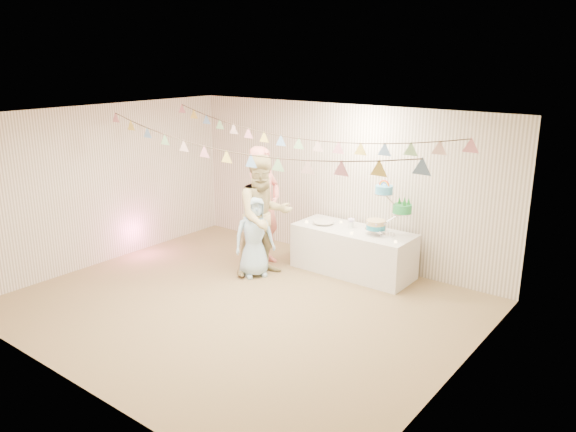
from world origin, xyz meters
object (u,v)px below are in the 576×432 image
Objects in this scene: table at (353,251)px; person_child at (254,236)px; person_adult_b at (264,216)px; cake_stand at (388,208)px; person_adult_a at (263,207)px.

table is 1.48× the size of person_child.
person_adult_b is 1.47× the size of person_child.
cake_stand is 2.09m from person_child.
person_adult_b is 0.35m from person_child.
person_adult_a reaches higher than cake_stand.
person_adult_b reaches higher than table.
person_adult_a is 1.03× the size of person_adult_b.
cake_stand is at bearing -32.19° from person_adult_b.
person_adult_b is (-1.07, -0.90, 0.59)m from table.
person_child is (-0.08, -0.14, -0.30)m from person_adult_b.
person_adult_b is (-1.62, -0.95, -0.19)m from cake_stand.
table is 1.01× the size of person_adult_b.
person_adult_a is (-1.37, -0.56, 0.62)m from table.
person_adult_a is 0.46m from person_adult_b.
person_adult_a is at bearing 55.20° from person_child.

